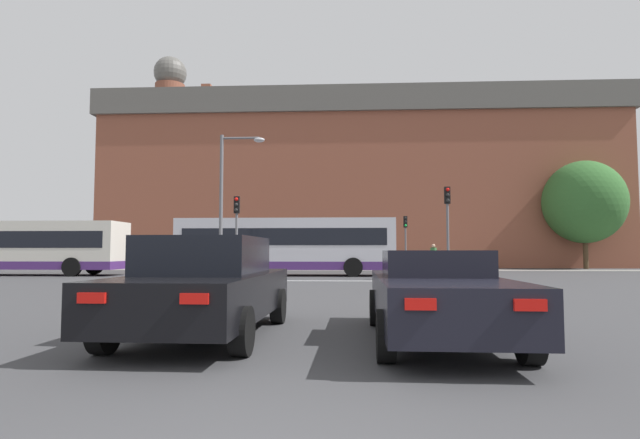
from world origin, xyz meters
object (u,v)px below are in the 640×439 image
(car_saloon_left, at_px, (207,286))
(pedestrian_waiting, at_px, (434,254))
(traffic_light_near_left, at_px, (237,223))
(pedestrian_walking_east, at_px, (336,256))
(bus_crossing_lead, at_px, (286,245))
(car_roadster_right, at_px, (436,294))
(traffic_light_far_right, at_px, (406,233))
(street_lamp_junction, at_px, (229,190))
(bus_crossing_trailing, at_px, (25,247))
(traffic_light_near_right, at_px, (448,217))

(car_saloon_left, relative_size, pedestrian_waiting, 2.59)
(traffic_light_near_left, relative_size, pedestrian_walking_east, 2.36)
(car_saloon_left, bearing_deg, bus_crossing_lead, 94.49)
(car_roadster_right, xyz_separation_m, traffic_light_near_left, (-6.50, 15.62, 1.96))
(traffic_light_far_right, relative_size, pedestrian_walking_east, 2.27)
(traffic_light_near_left, bearing_deg, car_saloon_left, -79.17)
(car_saloon_left, relative_size, pedestrian_walking_east, 2.88)
(car_roadster_right, distance_m, traffic_light_far_right, 27.63)
(street_lamp_junction, bearing_deg, pedestrian_waiting, 50.29)
(pedestrian_waiting, distance_m, pedestrian_walking_east, 6.99)
(car_roadster_right, xyz_separation_m, pedestrian_walking_east, (-2.04, 28.76, 0.28))
(traffic_light_near_left, xyz_separation_m, traffic_light_far_right, (9.31, 11.80, -0.09))
(bus_crossing_lead, relative_size, pedestrian_waiting, 6.38)
(car_saloon_left, distance_m, car_roadster_right, 3.56)
(bus_crossing_trailing, distance_m, pedestrian_waiting, 25.93)
(car_saloon_left, xyz_separation_m, bus_crossing_lead, (-1.08, 19.44, 0.88))
(car_roadster_right, relative_size, traffic_light_far_right, 1.30)
(car_roadster_right, relative_size, traffic_light_near_left, 1.26)
(pedestrian_walking_east, bearing_deg, bus_crossing_lead, 31.42)
(traffic_light_far_right, relative_size, pedestrian_waiting, 2.05)
(car_saloon_left, height_order, traffic_light_far_right, traffic_light_far_right)
(bus_crossing_trailing, height_order, pedestrian_walking_east, bus_crossing_trailing)
(traffic_light_near_left, xyz_separation_m, pedestrian_waiting, (11.45, 13.06, -1.55))
(car_roadster_right, height_order, pedestrian_walking_east, pedestrian_walking_east)
(bus_crossing_lead, distance_m, bus_crossing_trailing, 14.59)
(bus_crossing_lead, relative_size, traffic_light_near_left, 3.01)
(car_saloon_left, relative_size, traffic_light_near_right, 1.10)
(bus_crossing_trailing, bearing_deg, traffic_light_near_left, -106.08)
(pedestrian_waiting, xyz_separation_m, pedestrian_walking_east, (-6.99, 0.08, -0.13))
(bus_crossing_lead, xyz_separation_m, pedestrian_walking_east, (2.59, 9.09, -0.69))
(bus_crossing_trailing, bearing_deg, pedestrian_waiting, -68.76)
(traffic_light_far_right, relative_size, street_lamp_junction, 0.57)
(traffic_light_far_right, xyz_separation_m, traffic_light_near_right, (0.58, -11.61, 0.34))
(car_saloon_left, distance_m, traffic_light_near_right, 17.19)
(car_roadster_right, xyz_separation_m, bus_crossing_lead, (-4.63, 19.67, 0.97))
(car_saloon_left, xyz_separation_m, bus_crossing_trailing, (-15.66, 19.06, 0.80))
(car_saloon_left, xyz_separation_m, street_lamp_junction, (-3.10, 14.48, 3.32))
(bus_crossing_trailing, xyz_separation_m, traffic_light_far_right, (22.03, 8.13, 0.98))
(traffic_light_near_left, relative_size, traffic_light_far_right, 1.04)
(bus_crossing_trailing, height_order, pedestrian_waiting, bus_crossing_trailing)
(bus_crossing_trailing, distance_m, street_lamp_junction, 13.60)
(traffic_light_near_right, bearing_deg, car_roadster_right, -102.10)
(pedestrian_waiting, height_order, pedestrian_walking_east, pedestrian_waiting)
(bus_crossing_trailing, bearing_deg, traffic_light_far_right, -69.73)
(bus_crossing_lead, distance_m, pedestrian_waiting, 13.16)
(bus_crossing_lead, height_order, street_lamp_junction, street_lamp_junction)
(car_roadster_right, distance_m, street_lamp_junction, 16.50)
(bus_crossing_lead, height_order, traffic_light_far_right, traffic_light_far_right)
(car_roadster_right, distance_m, traffic_light_near_left, 17.03)
(bus_crossing_trailing, height_order, street_lamp_junction, street_lamp_junction)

